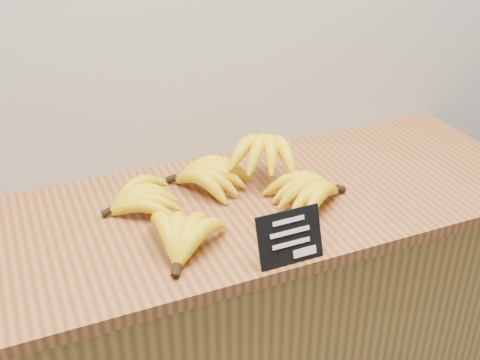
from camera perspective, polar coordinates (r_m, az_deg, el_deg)
name	(u,v)px	position (r m, az deg, el deg)	size (l,w,h in m)	color
counter	(233,353)	(1.70, -0.69, -16.10)	(1.40, 0.50, 0.90)	olive
counter_top	(232,209)	(1.40, -0.80, -2.78)	(1.52, 0.54, 0.03)	#975B2E
chalkboard_sign	(290,237)	(1.20, 4.76, -5.43)	(0.14, 0.01, 0.11)	black
banana_pile	(227,188)	(1.37, -1.21, -0.76)	(0.55, 0.43, 0.12)	yellow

